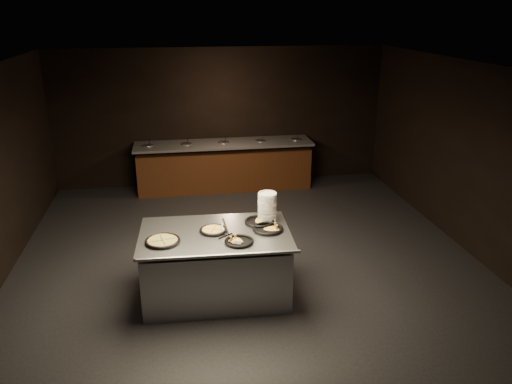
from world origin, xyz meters
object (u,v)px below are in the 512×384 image
serving_counter (216,266)px  pan_veggie_whole (163,241)px  plate_stack (267,207)px  pan_cheese_whole (213,230)px

serving_counter → pan_veggie_whole: bearing=-162.7°
serving_counter → pan_veggie_whole: pan_veggie_whole is taller
plate_stack → pan_veggie_whole: size_ratio=0.89×
pan_cheese_whole → serving_counter: bearing=-68.2°
pan_veggie_whole → pan_cheese_whole: (0.65, 0.22, -0.00)m
pan_cheese_whole → plate_stack: bearing=18.7°
plate_stack → pan_cheese_whole: size_ratio=1.08×
serving_counter → plate_stack: size_ratio=5.15×
pan_veggie_whole → pan_cheese_whole: size_ratio=1.22×
serving_counter → pan_veggie_whole: (-0.66, -0.17, 0.51)m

